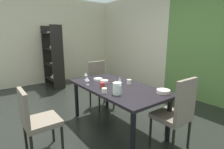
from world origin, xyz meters
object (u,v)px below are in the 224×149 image
Objects in this scene: chair_left_far at (100,82)px; wine_glass_front at (86,75)px; chair_right_far at (177,111)px; cup_east at (129,82)px; cup_left at (102,85)px; dining_table at (116,91)px; wine_glass_near_shelf at (120,80)px; serving_bowl_west at (163,92)px; pitcher_center at (117,88)px; serving_bowl_rear at (98,79)px; chair_head_near at (35,119)px; cup_north at (104,91)px; wine_glass_corner at (87,79)px; serving_bowl_right at (104,82)px; display_shelf at (53,57)px.

wine_glass_front is at bearing 31.16° from chair_left_far.
cup_east is at bearing 93.66° from chair_right_far.
dining_table is at bearing 74.23° from cup_left.
chair_right_far is 12.73× the size of cup_left.
wine_glass_near_shelf is at bearing 75.87° from chair_left_far.
serving_bowl_west reaches higher than dining_table.
cup_left is at bearing 178.07° from pitcher_center.
cup_east is at bearing 86.79° from chair_left_far.
cup_left is (0.42, -0.18, 0.02)m from serving_bowl_rear.
pitcher_center is at bearing -44.20° from wine_glass_near_shelf.
wine_glass_front is at bearing -158.96° from serving_bowl_west.
cup_north is at bearing 76.04° from chair_head_near.
wine_glass_corner is at bearing -63.86° from serving_bowl_rear.
serving_bowl_west is 0.96m from cup_left.
serving_bowl_right is at bearing 63.86° from chair_left_far.
wine_glass_front is (-0.33, 0.15, 0.00)m from wine_glass_corner.
display_shelf is 3.98m from serving_bowl_west.
chair_left_far is 11.43× the size of cup_east.
wine_glass_corner is 0.33m from serving_bowl_right.
display_shelf is at bearing -83.35° from chair_left_far.
wine_glass_near_shelf is 2.10× the size of cup_north.
wine_glass_near_shelf is at bearing 105.60° from chair_right_far.
chair_head_near is (-0.04, -1.30, -0.14)m from dining_table.
cup_left is at bearing -144.60° from serving_bowl_west.
chair_right_far is at bearing 40.27° from pitcher_center.
serving_bowl_right is at bearing 145.68° from cup_north.
pitcher_center is (0.83, -0.20, 0.07)m from serving_bowl_rear.
chair_left_far is 0.63m from serving_bowl_rear.
display_shelf reaches higher than serving_bowl_rear.
serving_bowl_right is (-0.33, -0.08, -0.09)m from wine_glass_near_shelf.
wine_glass_corner is 1.82× the size of cup_north.
wine_glass_near_shelf reaches higher than wine_glass_front.
chair_left_far reaches higher than wine_glass_corner.
cup_east is (0.07, 0.23, 0.13)m from dining_table.
cup_north is (0.53, -0.01, -0.07)m from wine_glass_corner.
serving_bowl_rear is at bearing 156.52° from cup_left.
serving_bowl_rear is (-0.15, 0.31, -0.08)m from wine_glass_corner.
chair_head_near is 12.04× the size of cup_north.
cup_north is 0.20m from pitcher_center.
cup_north is at bearing -34.32° from serving_bowl_right.
serving_bowl_rear is at bearing 42.03° from wine_glass_front.
cup_left is (-0.78, -0.55, 0.01)m from serving_bowl_west.
cup_east reaches higher than cup_left.
pitcher_center is (3.60, -0.27, -0.09)m from display_shelf.
chair_right_far is 6.47× the size of serving_bowl_rear.
wine_glass_front is at bearing -157.20° from serving_bowl_right.
display_shelf reaches higher than serving_bowl_right.
chair_left_far is 0.97× the size of chair_right_far.
wine_glass_near_shelf is (1.02, -0.26, 0.31)m from chair_left_far.
wine_glass_corner reaches higher than serving_bowl_west.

